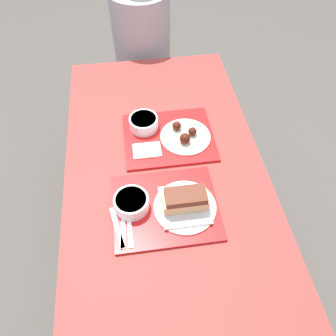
# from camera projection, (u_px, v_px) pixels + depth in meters

# --- Properties ---
(ground_plane) EXTENTS (12.00, 12.00, 0.00)m
(ground_plane) POSITION_uv_depth(u_px,v_px,m) (166.00, 244.00, 1.93)
(ground_plane) COLOR #4C4742
(picnic_table) EXTENTS (0.82, 1.56, 0.72)m
(picnic_table) POSITION_uv_depth(u_px,v_px,m) (165.00, 181.00, 1.43)
(picnic_table) COLOR maroon
(picnic_table) RESTS_ON ground_plane
(picnic_bench_far) EXTENTS (0.78, 0.28, 0.47)m
(picnic_bench_far) POSITION_uv_depth(u_px,v_px,m) (146.00, 84.00, 2.23)
(picnic_bench_far) COLOR maroon
(picnic_bench_far) RESTS_ON ground_plane
(tray_near) EXTENTS (0.39, 0.33, 0.01)m
(tray_near) POSITION_uv_depth(u_px,v_px,m) (166.00, 207.00, 1.23)
(tray_near) COLOR red
(tray_near) RESTS_ON picnic_table
(tray_far) EXTENTS (0.39, 0.33, 0.01)m
(tray_far) POSITION_uv_depth(u_px,v_px,m) (169.00, 137.00, 1.45)
(tray_far) COLOR red
(tray_far) RESTS_ON picnic_table
(bowl_coleslaw_near) EXTENTS (0.13, 0.13, 0.05)m
(bowl_coleslaw_near) POSITION_uv_depth(u_px,v_px,m) (131.00, 202.00, 1.20)
(bowl_coleslaw_near) COLOR silver
(bowl_coleslaw_near) RESTS_ON tray_near
(brisket_sandwich_plate) EXTENTS (0.23, 0.23, 0.09)m
(brisket_sandwich_plate) POSITION_uv_depth(u_px,v_px,m) (185.00, 203.00, 1.20)
(brisket_sandwich_plate) COLOR beige
(brisket_sandwich_plate) RESTS_ON tray_near
(plastic_fork_near) EXTENTS (0.03, 0.17, 0.00)m
(plastic_fork_near) POSITION_uv_depth(u_px,v_px,m) (123.00, 227.00, 1.17)
(plastic_fork_near) COLOR white
(plastic_fork_near) RESTS_ON tray_near
(plastic_knife_near) EXTENTS (0.02, 0.17, 0.00)m
(plastic_knife_near) POSITION_uv_depth(u_px,v_px,m) (129.00, 226.00, 1.17)
(plastic_knife_near) COLOR white
(plastic_knife_near) RESTS_ON tray_near
(plastic_spoon_near) EXTENTS (0.05, 0.17, 0.00)m
(plastic_spoon_near) POSITION_uv_depth(u_px,v_px,m) (117.00, 227.00, 1.17)
(plastic_spoon_near) COLOR white
(plastic_spoon_near) RESTS_ON tray_near
(condiment_packet) EXTENTS (0.04, 0.03, 0.01)m
(condiment_packet) POSITION_uv_depth(u_px,v_px,m) (163.00, 190.00, 1.27)
(condiment_packet) COLOR #A59E93
(condiment_packet) RESTS_ON tray_near
(bowl_coleslaw_far) EXTENTS (0.13, 0.13, 0.05)m
(bowl_coleslaw_far) POSITION_uv_depth(u_px,v_px,m) (144.00, 122.00, 1.46)
(bowl_coleslaw_far) COLOR silver
(bowl_coleslaw_far) RESTS_ON tray_far
(wings_plate_far) EXTENTS (0.22, 0.22, 0.05)m
(wings_plate_far) POSITION_uv_depth(u_px,v_px,m) (185.00, 135.00, 1.44)
(wings_plate_far) COLOR beige
(wings_plate_far) RESTS_ON tray_far
(napkin_far) EXTENTS (0.12, 0.08, 0.01)m
(napkin_far) POSITION_uv_depth(u_px,v_px,m) (147.00, 150.00, 1.39)
(napkin_far) COLOR white
(napkin_far) RESTS_ON tray_far
(person_seated_across) EXTENTS (0.34, 0.34, 0.73)m
(person_seated_across) POSITION_uv_depth(u_px,v_px,m) (141.00, 30.00, 1.93)
(person_seated_across) COLOR #9E9EA3
(person_seated_across) RESTS_ON picnic_bench_far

